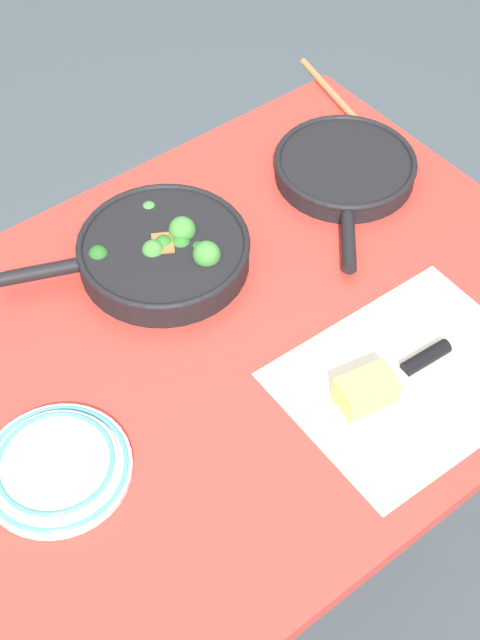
{
  "coord_description": "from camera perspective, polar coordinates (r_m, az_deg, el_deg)",
  "views": [
    {
      "loc": [
        0.55,
        0.71,
        1.87
      ],
      "look_at": [
        0.0,
        0.0,
        0.79
      ],
      "focal_mm": 50.0,
      "sensor_mm": 36.0,
      "label": 1
    }
  ],
  "objects": [
    {
      "name": "dinner_plate_stack",
      "position": [
        1.29,
        -11.68,
        -9.15
      ],
      "size": [
        0.21,
        0.21,
        0.03
      ],
      "color": "silver",
      "rests_on": "dining_table_red"
    },
    {
      "name": "skillet_broccoli",
      "position": [
        1.5,
        -4.97,
        4.43
      ],
      "size": [
        0.4,
        0.29,
        0.07
      ],
      "rotation": [
        0.0,
        0.0,
        5.89
      ],
      "color": "black",
      "rests_on": "dining_table_red"
    },
    {
      "name": "wooden_spoon",
      "position": [
        1.8,
        7.66,
        12.37
      ],
      "size": [
        0.1,
        0.37,
        0.02
      ],
      "rotation": [
        0.0,
        0.0,
        1.36
      ],
      "color": "#996B42",
      "rests_on": "dining_table_red"
    },
    {
      "name": "dining_table_red",
      "position": [
        1.5,
        0.0,
        -2.77
      ],
      "size": [
        1.11,
        0.85,
        0.77
      ],
      "color": "red",
      "rests_on": "ground_plane"
    },
    {
      "name": "cheese_block",
      "position": [
        1.33,
        8.06,
        -4.53
      ],
      "size": [
        0.09,
        0.07,
        0.05
      ],
      "color": "#E0C15B",
      "rests_on": "dining_table_red"
    },
    {
      "name": "grater_knife",
      "position": [
        1.38,
        10.42,
        -3.29
      ],
      "size": [
        0.25,
        0.04,
        0.02
      ],
      "rotation": [
        0.0,
        0.0,
        6.22
      ],
      "color": "silver",
      "rests_on": "dining_table_red"
    },
    {
      "name": "parchment_sheet",
      "position": [
        1.39,
        10.85,
        -3.67
      ],
      "size": [
        0.39,
        0.31,
        0.0
      ],
      "color": "silver",
      "rests_on": "dining_table_red"
    },
    {
      "name": "skillet_eggs",
      "position": [
        1.67,
        6.74,
        9.64
      ],
      "size": [
        0.31,
        0.34,
        0.04
      ],
      "rotation": [
        0.0,
        0.0,
        0.86
      ],
      "color": "black",
      "rests_on": "dining_table_red"
    },
    {
      "name": "ground_plane",
      "position": [
        2.07,
        0.0,
        -13.95
      ],
      "size": [
        14.0,
        14.0,
        0.0
      ],
      "primitive_type": "plane",
      "color": "#424C51"
    }
  ]
}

